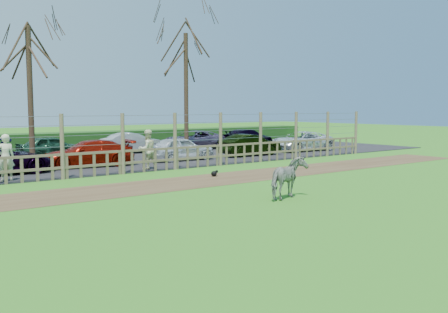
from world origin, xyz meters
TOP-DOWN VIEW (x-y plane):
  - ground at (0.00, 0.00)m, footprint 120.00×120.00m
  - dirt_strip at (0.00, 4.50)m, footprint 34.00×2.80m
  - asphalt at (0.00, 14.50)m, footprint 44.00×13.00m
  - hedge at (0.00, 21.50)m, footprint 46.00×2.00m
  - fence at (0.00, 8.00)m, footprint 30.16×0.16m
  - tree_mid at (-2.00, 13.50)m, footprint 4.80×4.80m
  - tree_right at (7.00, 14.00)m, footprint 4.80×4.80m
  - zebra at (1.45, -0.09)m, footprint 1.63×1.14m
  - visitor_a at (-4.38, 8.65)m, footprint 0.66×0.46m
  - visitor_b at (1.47, 8.64)m, footprint 0.86×0.69m
  - crow at (2.55, 5.16)m, footprint 0.31×0.23m
  - car_3 at (-0.23, 11.10)m, footprint 4.32×2.21m
  - car_4 at (4.59, 10.85)m, footprint 3.56×1.50m
  - car_5 at (9.03, 10.61)m, footprint 3.67×1.36m
  - car_6 at (13.54, 11.01)m, footprint 4.34×2.05m
  - car_10 at (-0.34, 15.78)m, footprint 3.60×1.61m
  - car_11 at (4.56, 16.12)m, footprint 3.77×1.70m
  - car_12 at (8.87, 16.04)m, footprint 4.49×2.39m
  - car_13 at (13.11, 15.65)m, footprint 4.30×2.13m

SIDE VIEW (x-z plane):
  - ground at x=0.00m, z-range 0.00..0.00m
  - dirt_strip at x=0.00m, z-range 0.00..0.01m
  - asphalt at x=0.00m, z-range 0.00..0.04m
  - crow at x=2.55m, z-range 0.00..0.25m
  - hedge at x=0.00m, z-range 0.00..1.10m
  - zebra at x=1.45m, z-range 0.00..1.25m
  - car_3 at x=-0.23m, z-range 0.04..1.24m
  - car_4 at x=4.59m, z-range 0.04..1.24m
  - car_5 at x=9.03m, z-range 0.04..1.24m
  - car_6 at x=13.54m, z-range 0.04..1.24m
  - car_10 at x=-0.34m, z-range 0.04..1.24m
  - car_11 at x=4.56m, z-range 0.04..1.24m
  - car_12 at x=8.87m, z-range 0.04..1.24m
  - car_13 at x=13.11m, z-range 0.04..1.24m
  - fence at x=0.00m, z-range -0.45..2.05m
  - visitor_a at x=-4.38m, z-range 0.04..1.76m
  - visitor_b at x=1.47m, z-range 0.04..1.76m
  - tree_mid at x=-2.00m, z-range 1.45..8.28m
  - tree_right at x=7.00m, z-range 1.57..8.92m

